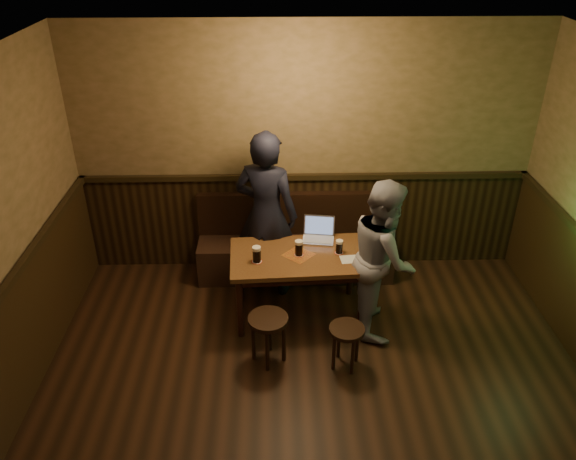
{
  "coord_description": "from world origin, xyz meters",
  "views": [
    {
      "loc": [
        -0.33,
        -2.73,
        3.69
      ],
      "look_at": [
        -0.21,
        1.88,
        1.07
      ],
      "focal_mm": 35.0,
      "sensor_mm": 36.0,
      "label": 1
    }
  ],
  "objects_px": {
    "bench": "(295,250)",
    "stool_left": "(268,326)",
    "pub_table": "(299,263)",
    "pint_mid": "(299,248)",
    "pint_left": "(257,254)",
    "pint_right": "(339,247)",
    "stool_right": "(346,336)",
    "person_grey": "(383,257)",
    "laptop": "(319,233)",
    "person_suit": "(266,215)"
  },
  "relations": [
    {
      "from": "pint_right",
      "to": "laptop",
      "type": "xyz_separation_m",
      "value": [
        -0.18,
        0.29,
        -0.01
      ]
    },
    {
      "from": "pint_right",
      "to": "person_grey",
      "type": "height_order",
      "value": "person_grey"
    },
    {
      "from": "bench",
      "to": "pint_left",
      "type": "xyz_separation_m",
      "value": [
        -0.41,
        -0.88,
        0.5
      ]
    },
    {
      "from": "stool_right",
      "to": "pint_mid",
      "type": "bearing_deg",
      "value": 117.05
    },
    {
      "from": "bench",
      "to": "pint_left",
      "type": "bearing_deg",
      "value": -115.05
    },
    {
      "from": "stool_right",
      "to": "pint_left",
      "type": "height_order",
      "value": "pint_left"
    },
    {
      "from": "person_grey",
      "to": "laptop",
      "type": "bearing_deg",
      "value": 54.07
    },
    {
      "from": "pint_left",
      "to": "pub_table",
      "type": "bearing_deg",
      "value": 15.44
    },
    {
      "from": "stool_right",
      "to": "pub_table",
      "type": "bearing_deg",
      "value": 117.11
    },
    {
      "from": "laptop",
      "to": "person_suit",
      "type": "bearing_deg",
      "value": 172.7
    },
    {
      "from": "laptop",
      "to": "bench",
      "type": "bearing_deg",
      "value": 124.9
    },
    {
      "from": "stool_left",
      "to": "person_grey",
      "type": "distance_m",
      "value": 1.29
    },
    {
      "from": "stool_right",
      "to": "person_suit",
      "type": "xyz_separation_m",
      "value": [
        -0.72,
        1.26,
        0.57
      ]
    },
    {
      "from": "stool_right",
      "to": "pint_mid",
      "type": "relative_size",
      "value": 2.69
    },
    {
      "from": "bench",
      "to": "person_grey",
      "type": "xyz_separation_m",
      "value": [
        0.81,
        -0.95,
        0.49
      ]
    },
    {
      "from": "stool_left",
      "to": "pint_left",
      "type": "bearing_deg",
      "value": 100.38
    },
    {
      "from": "stool_left",
      "to": "pint_mid",
      "type": "bearing_deg",
      "value": 66.32
    },
    {
      "from": "stool_right",
      "to": "laptop",
      "type": "xyz_separation_m",
      "value": [
        -0.18,
        1.11,
        0.43
      ]
    },
    {
      "from": "pint_left",
      "to": "stool_left",
      "type": "bearing_deg",
      "value": -79.62
    },
    {
      "from": "pub_table",
      "to": "pint_left",
      "type": "relative_size",
      "value": 8.21
    },
    {
      "from": "stool_right",
      "to": "stool_left",
      "type": "bearing_deg",
      "value": 172.72
    },
    {
      "from": "person_grey",
      "to": "pint_left",
      "type": "bearing_deg",
      "value": 91.51
    },
    {
      "from": "pub_table",
      "to": "pint_mid",
      "type": "bearing_deg",
      "value": -43.52
    },
    {
      "from": "pint_right",
      "to": "pub_table",
      "type": "bearing_deg",
      "value": -176.37
    },
    {
      "from": "stool_left",
      "to": "stool_right",
      "type": "xyz_separation_m",
      "value": [
        0.71,
        -0.09,
        -0.05
      ]
    },
    {
      "from": "pint_left",
      "to": "pint_mid",
      "type": "height_order",
      "value": "pint_left"
    },
    {
      "from": "person_suit",
      "to": "pint_left",
      "type": "bearing_deg",
      "value": 99.28
    },
    {
      "from": "stool_left",
      "to": "pint_left",
      "type": "relative_size",
      "value": 2.95
    },
    {
      "from": "pint_right",
      "to": "laptop",
      "type": "height_order",
      "value": "laptop"
    },
    {
      "from": "stool_right",
      "to": "laptop",
      "type": "bearing_deg",
      "value": 99.4
    },
    {
      "from": "pint_left",
      "to": "pint_right",
      "type": "bearing_deg",
      "value": 9.69
    },
    {
      "from": "person_suit",
      "to": "person_grey",
      "type": "bearing_deg",
      "value": 167.84
    },
    {
      "from": "stool_right",
      "to": "person_grey",
      "type": "distance_m",
      "value": 0.85
    },
    {
      "from": "pub_table",
      "to": "person_grey",
      "type": "xyz_separation_m",
      "value": [
        0.81,
        -0.18,
        0.17
      ]
    },
    {
      "from": "stool_left",
      "to": "pint_left",
      "type": "distance_m",
      "value": 0.72
    },
    {
      "from": "pint_right",
      "to": "person_grey",
      "type": "bearing_deg",
      "value": -27.57
    },
    {
      "from": "person_suit",
      "to": "person_grey",
      "type": "relative_size",
      "value": 1.16
    },
    {
      "from": "stool_left",
      "to": "stool_right",
      "type": "bearing_deg",
      "value": -7.28
    },
    {
      "from": "stool_right",
      "to": "person_suit",
      "type": "height_order",
      "value": "person_suit"
    },
    {
      "from": "pub_table",
      "to": "pint_mid",
      "type": "height_order",
      "value": "pint_mid"
    },
    {
      "from": "bench",
      "to": "person_grey",
      "type": "height_order",
      "value": "person_grey"
    },
    {
      "from": "bench",
      "to": "stool_left",
      "type": "height_order",
      "value": "bench"
    },
    {
      "from": "bench",
      "to": "pint_right",
      "type": "height_order",
      "value": "bench"
    },
    {
      "from": "stool_left",
      "to": "pub_table",
      "type": "bearing_deg",
      "value": 66.48
    },
    {
      "from": "bench",
      "to": "pint_mid",
      "type": "distance_m",
      "value": 0.91
    },
    {
      "from": "bench",
      "to": "pint_mid",
      "type": "height_order",
      "value": "bench"
    },
    {
      "from": "pint_left",
      "to": "pint_right",
      "type": "relative_size",
      "value": 1.16
    },
    {
      "from": "pint_left",
      "to": "person_grey",
      "type": "distance_m",
      "value": 1.22
    },
    {
      "from": "person_grey",
      "to": "stool_left",
      "type": "bearing_deg",
      "value": 119.7
    },
    {
      "from": "pub_table",
      "to": "person_suit",
      "type": "height_order",
      "value": "person_suit"
    }
  ]
}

